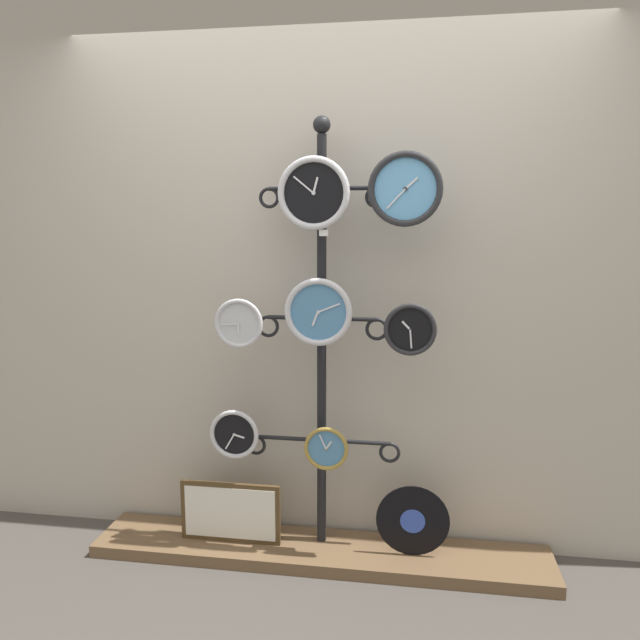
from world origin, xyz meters
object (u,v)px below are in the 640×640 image
(clock_middle_left, at_px, (239,323))
(picture_frame, at_px, (230,512))
(clock_top_right, at_px, (405,189))
(clock_bottom_left, at_px, (235,434))
(vinyl_record, at_px, (413,521))
(clock_top_center, at_px, (314,193))
(clock_middle_center, at_px, (318,312))
(display_stand, at_px, (322,399))
(clock_bottom_center, at_px, (326,448))
(clock_middle_right, at_px, (410,329))

(clock_middle_left, relative_size, picture_frame, 0.47)
(clock_top_right, xyz_separation_m, clock_bottom_left, (-0.78, -0.01, -1.13))
(clock_bottom_left, relative_size, picture_frame, 0.48)
(clock_middle_left, xyz_separation_m, vinyl_record, (0.82, 0.01, -0.91))
(vinyl_record, height_order, picture_frame, vinyl_record)
(clock_top_center, distance_m, clock_middle_left, 0.69)
(clock_middle_center, bearing_deg, picture_frame, 178.50)
(display_stand, height_order, clock_bottom_center, display_stand)
(clock_bottom_left, distance_m, picture_frame, 0.41)
(clock_bottom_left, height_order, picture_frame, clock_bottom_left)
(clock_middle_center, bearing_deg, clock_bottom_left, 179.64)
(clock_top_center, bearing_deg, picture_frame, 177.78)
(clock_middle_left, height_order, clock_middle_right, clock_middle_left)
(clock_top_right, bearing_deg, clock_bottom_center, -176.91)
(clock_middle_right, relative_size, vinyl_record, 0.68)
(display_stand, xyz_separation_m, clock_middle_center, (-0.00, -0.10, 0.43))
(clock_top_right, xyz_separation_m, clock_bottom_center, (-0.34, -0.02, -1.18))
(clock_middle_left, xyz_separation_m, clock_bottom_left, (-0.03, -0.01, -0.53))
(clock_middle_center, relative_size, clock_middle_right, 1.32)
(clock_middle_right, height_order, picture_frame, clock_middle_right)
(clock_middle_left, distance_m, picture_frame, 0.94)
(clock_middle_center, xyz_separation_m, clock_bottom_center, (0.04, -0.01, -0.64))
(display_stand, xyz_separation_m, picture_frame, (-0.44, -0.08, -0.56))
(clock_middle_right, bearing_deg, clock_top_right, 145.11)
(clock_middle_center, xyz_separation_m, picture_frame, (-0.43, 0.01, -1.00))
(picture_frame, bearing_deg, clock_middle_center, -1.50)
(clock_top_center, relative_size, clock_middle_right, 1.37)
(display_stand, relative_size, clock_bottom_left, 8.68)
(clock_middle_right, relative_size, clock_bottom_left, 0.98)
(clock_top_center, xyz_separation_m, picture_frame, (-0.42, 0.02, -1.52))
(clock_middle_center, bearing_deg, clock_middle_right, -1.56)
(clock_top_right, bearing_deg, vinyl_record, 7.64)
(vinyl_record, distance_m, picture_frame, 0.88)
(clock_top_right, xyz_separation_m, clock_middle_center, (-0.38, -0.01, -0.54))
(clock_bottom_left, bearing_deg, vinyl_record, 1.32)
(clock_middle_left, bearing_deg, clock_bottom_center, -3.06)
(display_stand, relative_size, clock_middle_left, 8.96)
(clock_bottom_center, bearing_deg, clock_top_right, 3.09)
(clock_bottom_center, xyz_separation_m, vinyl_record, (0.40, 0.03, -0.34))
(clock_middle_left, distance_m, clock_middle_right, 0.79)
(display_stand, xyz_separation_m, clock_top_center, (-0.02, -0.10, 0.96))
(clock_top_center, xyz_separation_m, clock_middle_left, (-0.36, 0.02, -0.59))
(display_stand, height_order, clock_middle_center, display_stand)
(clock_top_right, height_order, clock_middle_left, clock_top_right)
(clock_top_right, height_order, picture_frame, clock_top_right)
(clock_middle_center, height_order, clock_middle_right, clock_middle_center)
(clock_bottom_left, xyz_separation_m, vinyl_record, (0.84, 0.02, -0.38))
(clock_middle_right, relative_size, clock_bottom_center, 1.12)
(clock_middle_center, bearing_deg, display_stand, 88.26)
(clock_top_center, distance_m, clock_middle_center, 0.52)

